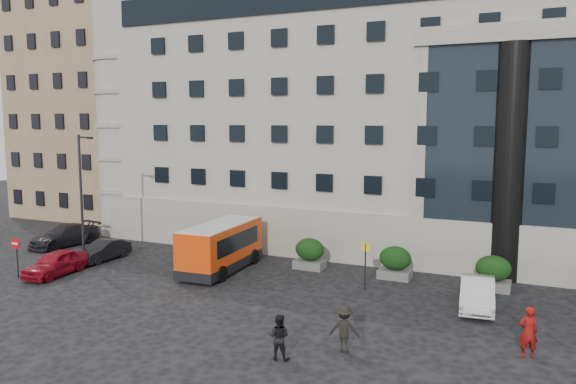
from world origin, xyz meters
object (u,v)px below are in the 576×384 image
parked_car_c (64,236)px  pedestrian_c (344,329)px  pedestrian_b (279,337)px  hedge_b (310,253)px  street_lamp (82,194)px  hedge_a (234,245)px  minibus (221,245)px  hedge_d (493,273)px  red_truck (159,206)px  parked_car_b (103,250)px  pedestrian_a (528,332)px  no_entry_sign (16,249)px  parked_car_a (56,263)px  hedge_c (395,262)px  parked_car_d (152,215)px  white_taxi (477,293)px  bus_stop_sign (365,258)px

parked_car_c → pedestrian_c: size_ratio=2.81×
pedestrian_b → hedge_b: bearing=-79.3°
street_lamp → pedestrian_c: bearing=-17.5°
hedge_a → minibus: 2.78m
hedge_d → red_truck: bearing=161.4°
parked_car_b → pedestrian_a: (25.03, -4.80, 0.36)m
hedge_b → pedestrian_a: size_ratio=0.93×
minibus → parked_car_c: bearing=172.2°
parked_car_c → no_entry_sign: bearing=-52.8°
minibus → pedestrian_c: size_ratio=3.76×
parked_car_a → hedge_c: bearing=17.5°
hedge_a → hedge_b: (5.20, 0.00, 0.00)m
parked_car_d → minibus: bearing=-33.9°
street_lamp → hedge_a: bearing=31.2°
hedge_a → hedge_c: bearing=0.0°
red_truck → pedestrian_b: 31.69m
pedestrian_a → parked_car_d: bearing=-50.5°
hedge_d → parked_car_c: size_ratio=0.36×
parked_car_a → white_taxi: bearing=5.1°
parked_car_d → white_taxi: size_ratio=1.15×
pedestrian_b → no_entry_sign: bearing=-18.0°
white_taxi → red_truck: bearing=149.3°
parked_car_b → pedestrian_a: 25.49m
bus_stop_sign → hedge_a: bearing=163.6°
hedge_a → parked_car_b: hedge_a is taller
white_taxi → pedestrian_b: bearing=-129.7°
street_lamp → parked_car_a: 4.56m
parked_car_c → parked_car_d: size_ratio=1.02×
street_lamp → white_taxi: street_lamp is taller
hedge_a → white_taxi: (15.19, -3.39, -0.21)m
pedestrian_a → hedge_b: bearing=-56.4°
hedge_c → street_lamp: street_lamp is taller
minibus → pedestrian_c: (10.48, -8.17, -0.64)m
hedge_b → parked_car_a: 14.75m
parked_car_a → white_taxi: white_taxi is taller
bus_stop_sign → parked_car_a: bus_stop_sign is taller
hedge_c → parked_car_c: bearing=-176.1°
bus_stop_sign → pedestrian_a: bearing=-35.1°
hedge_c → pedestrian_b: 12.53m
white_taxi → pedestrian_c: 8.47m
parked_car_d → hedge_b: bearing=-19.6°
red_truck → white_taxi: bearing=-12.9°
minibus → white_taxi: (14.56, -0.75, -0.83)m
no_entry_sign → red_truck: size_ratio=0.47×
hedge_a → street_lamp: size_ratio=0.23×
parked_car_b → minibus: bearing=7.8°
street_lamp → pedestrian_a: size_ratio=4.03×
street_lamp → hedge_d: bearing=11.5°
hedge_d → no_entry_sign: (-24.60, -8.84, 0.72)m
street_lamp → pedestrian_b: 19.03m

